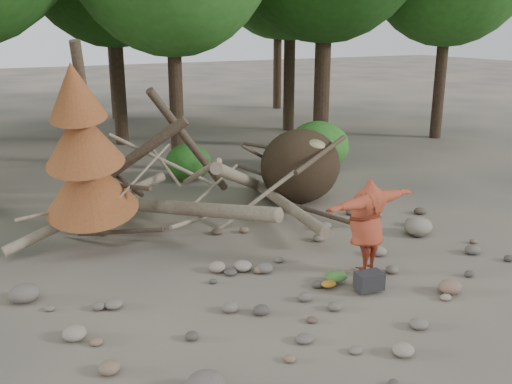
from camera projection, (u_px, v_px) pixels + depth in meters
name	position (u px, v px, depth m)	size (l,w,h in m)	color
ground	(305.00, 283.00, 10.54)	(120.00, 120.00, 0.00)	#514C44
deadfall_pile	(283.00, 171.00, 14.76)	(8.55, 5.24, 3.30)	#332619
dead_conifer	(85.00, 154.00, 11.38)	(2.06, 2.16, 4.35)	#4C3F30
bush_mid	(188.00, 162.00, 17.34)	(1.40, 1.40, 1.12)	#28681E
bush_right	(318.00, 146.00, 18.49)	(2.00, 2.00, 1.60)	#337B26
frisbee_thrower	(367.00, 225.00, 10.71)	(2.26, 1.04, 2.54)	#983822
backpack	(369.00, 284.00, 10.14)	(0.48, 0.32, 0.32)	black
cloth_green	(336.00, 279.00, 10.51)	(0.44, 0.37, 0.17)	#356629
cloth_orange	(329.00, 286.00, 10.29)	(0.29, 0.23, 0.10)	#A56B1C
boulder_front_left	(206.00, 384.00, 7.32)	(0.52, 0.47, 0.31)	#605750
boulder_front_right	(450.00, 287.00, 10.10)	(0.42, 0.38, 0.25)	#816150
boulder_mid_right	(418.00, 226.00, 12.90)	(0.66, 0.60, 0.40)	gray
boulder_mid_left	(24.00, 293.00, 9.80)	(0.52, 0.47, 0.31)	#625952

